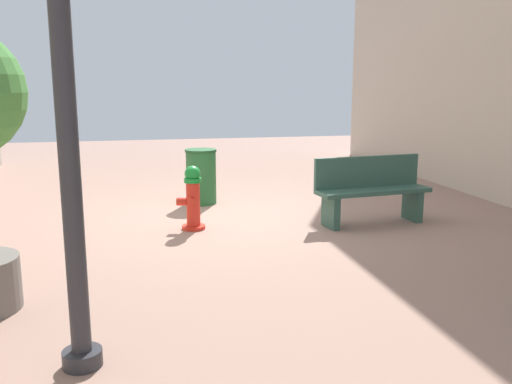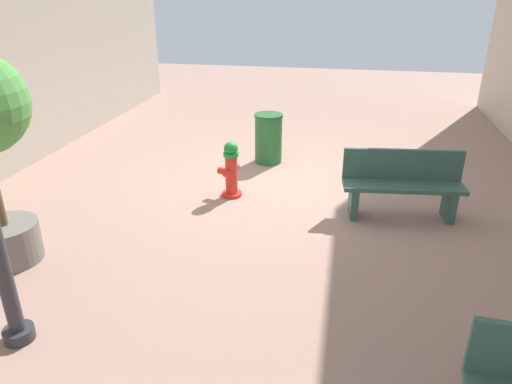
% 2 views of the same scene
% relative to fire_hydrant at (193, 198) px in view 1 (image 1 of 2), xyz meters
% --- Properties ---
extents(ground_plane, '(23.40, 23.40, 0.00)m').
position_rel_fire_hydrant_xyz_m(ground_plane, '(-0.60, -0.66, -0.44)').
color(ground_plane, '#9E7A6B').
extents(fire_hydrant, '(0.39, 0.42, 0.88)m').
position_rel_fire_hydrant_xyz_m(fire_hydrant, '(0.00, 0.00, 0.00)').
color(fire_hydrant, red).
rests_on(fire_hydrant, ground_plane).
extents(bench_near, '(1.69, 0.62, 0.95)m').
position_rel_fire_hydrant_xyz_m(bench_near, '(-2.52, 0.21, 0.05)').
color(bench_near, '#33594C').
rests_on(bench_near, ground_plane).
extents(trash_bin, '(0.52, 0.52, 0.91)m').
position_rel_fire_hydrant_xyz_m(trash_bin, '(-0.31, -1.61, 0.02)').
color(trash_bin, '#266633').
rests_on(trash_bin, ground_plane).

